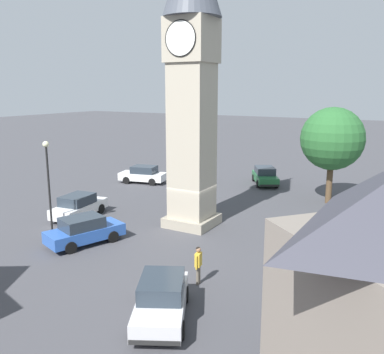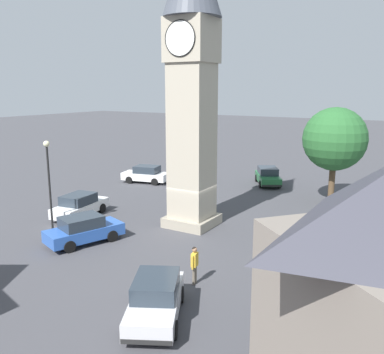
{
  "view_description": "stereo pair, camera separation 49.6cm",
  "coord_description": "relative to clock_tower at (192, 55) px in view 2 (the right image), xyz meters",
  "views": [
    {
      "loc": [
        12.02,
        -21.19,
        8.24
      ],
      "look_at": [
        0.0,
        0.0,
        3.04
      ],
      "focal_mm": 38.61,
      "sensor_mm": 36.0,
      "label": 1
    },
    {
      "loc": [
        12.45,
        -20.94,
        8.24
      ],
      "look_at": [
        0.0,
        0.0,
        3.04
      ],
      "focal_mm": 38.61,
      "sensor_mm": 36.0,
      "label": 2
    }
  ],
  "objects": [
    {
      "name": "ground_plane",
      "position": [
        -0.0,
        -0.0,
        -10.12
      ],
      "size": [
        200.0,
        200.0,
        0.0
      ],
      "primitive_type": "plane",
      "color": "#424247"
    },
    {
      "name": "clock_tower",
      "position": [
        0.0,
        0.0,
        0.0
      ],
      "size": [
        3.37,
        3.37,
        17.39
      ],
      "color": "gray",
      "rests_on": "ground"
    },
    {
      "name": "car_blue_kerb",
      "position": [
        -3.52,
        -5.61,
        -9.36
      ],
      "size": [
        2.97,
        4.45,
        1.53
      ],
      "color": "#2D5BB7",
      "rests_on": "ground"
    },
    {
      "name": "car_silver_kerb",
      "position": [
        -9.62,
        8.08,
        -9.36
      ],
      "size": [
        4.4,
        2.58,
        1.53
      ],
      "color": "white",
      "rests_on": "ground"
    },
    {
      "name": "car_red_corner",
      "position": [
        0.08,
        12.91,
        -9.36
      ],
      "size": [
        3.52,
        4.42,
        1.53
      ],
      "color": "#236B38",
      "rests_on": "ground"
    },
    {
      "name": "car_white_side",
      "position": [
        -7.22,
        -2.27,
        -9.36
      ],
      "size": [
        2.21,
        4.31,
        1.53
      ],
      "color": "white",
      "rests_on": "ground"
    },
    {
      "name": "car_black_far",
      "position": [
        4.26,
        -9.76,
        -9.36
      ],
      "size": [
        3.38,
        4.44,
        1.53
      ],
      "color": "silver",
      "rests_on": "ground"
    },
    {
      "name": "pedestrian",
      "position": [
        4.12,
        -6.72,
        -9.11
      ],
      "size": [
        0.27,
        0.55,
        1.69
      ],
      "color": "#706656",
      "rests_on": "ground"
    },
    {
      "name": "tree",
      "position": [
        6.23,
        9.44,
        -5.38
      ],
      "size": [
        4.52,
        4.52,
        7.02
      ],
      "color": "brown",
      "rests_on": "ground"
    },
    {
      "name": "lamp_post",
      "position": [
        -6.62,
        -5.1,
        -6.56
      ],
      "size": [
        0.36,
        0.36,
        5.37
      ],
      "color": "black",
      "rests_on": "ground"
    }
  ]
}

